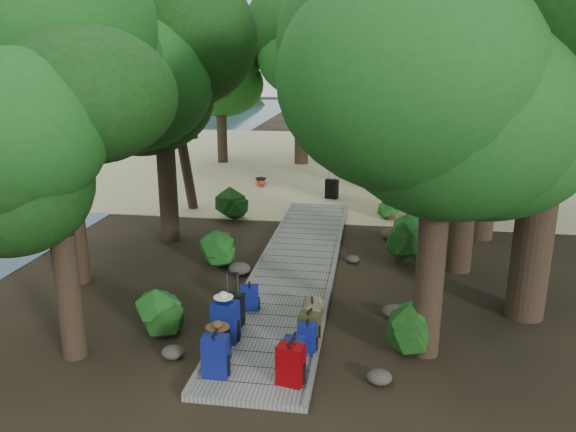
% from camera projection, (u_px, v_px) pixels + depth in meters
% --- Properties ---
extents(ground, '(120.00, 120.00, 0.00)m').
position_uv_depth(ground, '(291.00, 283.00, 13.43)').
color(ground, '#302518').
rests_on(ground, ground).
extents(sand_beach, '(40.00, 22.00, 0.02)m').
position_uv_depth(sand_beach, '(337.00, 161.00, 28.62)').
color(sand_beach, '#C6B786').
rests_on(sand_beach, ground).
extents(distant_hill, '(32.00, 16.00, 12.00)m').
position_uv_depth(distant_hill, '(10.00, 102.00, 64.86)').
color(distant_hill, black).
rests_on(distant_hill, ground).
extents(boardwalk, '(2.00, 12.00, 0.12)m').
position_uv_depth(boardwalk, '(297.00, 266.00, 14.36)').
color(boardwalk, gray).
rests_on(boardwalk, ground).
extents(backpack_left_a, '(0.42, 0.30, 0.79)m').
position_uv_depth(backpack_left_a, '(216.00, 354.00, 9.25)').
color(backpack_left_a, navy).
rests_on(backpack_left_a, boardwalk).
extents(backpack_left_b, '(0.40, 0.35, 0.62)m').
position_uv_depth(backpack_left_b, '(219.00, 343.00, 9.76)').
color(backpack_left_b, black).
rests_on(backpack_left_b, boardwalk).
extents(backpack_left_c, '(0.51, 0.40, 0.87)m').
position_uv_depth(backpack_left_c, '(225.00, 319.00, 10.37)').
color(backpack_left_c, navy).
rests_on(backpack_left_c, boardwalk).
extents(backpack_left_d, '(0.42, 0.34, 0.57)m').
position_uv_depth(backpack_left_d, '(250.00, 296.00, 11.70)').
color(backpack_left_d, navy).
rests_on(backpack_left_d, boardwalk).
extents(backpack_right_a, '(0.48, 0.39, 0.76)m').
position_uv_depth(backpack_right_a, '(291.00, 362.00, 9.02)').
color(backpack_right_a, '#8D0204').
rests_on(backpack_right_a, boardwalk).
extents(backpack_right_b, '(0.37, 0.26, 0.64)m').
position_uv_depth(backpack_right_b, '(294.00, 352.00, 9.46)').
color(backpack_right_b, navy).
rests_on(backpack_right_b, boardwalk).
extents(backpack_right_c, '(0.34, 0.24, 0.58)m').
position_uv_depth(backpack_right_c, '(307.00, 336.00, 10.04)').
color(backpack_right_c, navy).
rests_on(backpack_right_c, boardwalk).
extents(backpack_right_d, '(0.43, 0.36, 0.57)m').
position_uv_depth(backpack_right_d, '(309.00, 324.00, 10.50)').
color(backpack_right_d, '#403F19').
rests_on(backpack_right_d, boardwalk).
extents(duffel_right_khaki, '(0.44, 0.60, 0.37)m').
position_uv_depth(duffel_right_khaki, '(312.00, 309.00, 11.34)').
color(duffel_right_khaki, brown).
rests_on(duffel_right_khaki, boardwalk).
extents(suitcase_on_boardwalk, '(0.44, 0.27, 0.64)m').
position_uv_depth(suitcase_on_boardwalk, '(233.00, 309.00, 11.03)').
color(suitcase_on_boardwalk, black).
rests_on(suitcase_on_boardwalk, boardwalk).
extents(lone_suitcase_on_sand, '(0.52, 0.38, 0.73)m').
position_uv_depth(lone_suitcase_on_sand, '(332.00, 189.00, 21.13)').
color(lone_suitcase_on_sand, black).
rests_on(lone_suitcase_on_sand, sand_beach).
extents(hat_brown, '(0.42, 0.42, 0.12)m').
position_uv_depth(hat_brown, '(217.00, 324.00, 9.64)').
color(hat_brown, '#51351E').
rests_on(hat_brown, backpack_left_b).
extents(hat_white, '(0.37, 0.37, 0.12)m').
position_uv_depth(hat_white, '(223.00, 294.00, 10.24)').
color(hat_white, silver).
rests_on(hat_white, backpack_left_c).
extents(kayak, '(1.33, 3.37, 0.33)m').
position_uv_depth(kayak, '(261.00, 180.00, 23.58)').
color(kayak, red).
rests_on(kayak, sand_beach).
extents(sun_lounger, '(0.98, 2.10, 0.65)m').
position_uv_depth(sun_lounger, '(422.00, 184.00, 22.06)').
color(sun_lounger, silver).
rests_on(sun_lounger, sand_beach).
extents(tree_right_a, '(4.34, 4.34, 7.23)m').
position_uv_depth(tree_right_a, '(439.00, 158.00, 9.30)').
color(tree_right_a, black).
rests_on(tree_right_a, ground).
extents(tree_right_b, '(6.16, 6.16, 10.99)m').
position_uv_depth(tree_right_b, '(558.00, 41.00, 10.23)').
color(tree_right_b, black).
rests_on(tree_right_b, ground).
extents(tree_right_c, '(5.21, 5.21, 9.01)m').
position_uv_depth(tree_right_c, '(473.00, 88.00, 12.99)').
color(tree_right_c, black).
rests_on(tree_right_c, ground).
extents(tree_right_d, '(5.90, 5.90, 10.81)m').
position_uv_depth(tree_right_d, '(497.00, 49.00, 15.26)').
color(tree_right_d, black).
rests_on(tree_right_d, ground).
extents(tree_right_e, '(4.93, 4.93, 8.88)m').
position_uv_depth(tree_right_e, '(455.00, 80.00, 18.60)').
color(tree_right_e, black).
rests_on(tree_right_e, ground).
extents(tree_right_f, '(5.51, 5.51, 9.84)m').
position_uv_depth(tree_right_f, '(514.00, 65.00, 19.61)').
color(tree_right_f, black).
rests_on(tree_right_f, ground).
extents(tree_left_a, '(3.66, 3.66, 6.09)m').
position_uv_depth(tree_left_a, '(57.00, 193.00, 9.35)').
color(tree_left_a, black).
rests_on(tree_left_a, ground).
extents(tree_left_b, '(4.93, 4.93, 8.88)m').
position_uv_depth(tree_left_b, '(57.00, 93.00, 12.31)').
color(tree_left_b, black).
rests_on(tree_left_b, ground).
extents(tree_left_c, '(4.44, 4.44, 7.72)m').
position_uv_depth(tree_left_c, '(163.00, 107.00, 15.51)').
color(tree_left_c, black).
rests_on(tree_left_c, ground).
extents(tree_back_a, '(5.64, 5.64, 9.77)m').
position_uv_depth(tree_back_a, '(302.00, 63.00, 26.72)').
color(tree_back_a, black).
rests_on(tree_back_a, ground).
extents(tree_back_b, '(6.25, 6.25, 11.16)m').
position_uv_depth(tree_back_b, '(386.00, 47.00, 26.52)').
color(tree_back_b, black).
rests_on(tree_back_b, ground).
extents(tree_back_c, '(5.02, 5.02, 9.04)m').
position_uv_depth(tree_back_c, '(438.00, 71.00, 26.35)').
color(tree_back_c, black).
rests_on(tree_back_c, ground).
extents(tree_back_d, '(4.32, 4.32, 7.20)m').
position_uv_depth(tree_back_d, '(221.00, 90.00, 27.43)').
color(tree_back_d, black).
rests_on(tree_back_d, ground).
extents(palm_right_a, '(4.88, 4.88, 8.32)m').
position_uv_depth(palm_right_a, '(401.00, 91.00, 17.67)').
color(palm_right_a, '#113A10').
rests_on(palm_right_a, ground).
extents(palm_right_b, '(4.12, 4.12, 7.97)m').
position_uv_depth(palm_right_b, '(450.00, 89.00, 21.72)').
color(palm_right_b, '#113A10').
rests_on(palm_right_b, ground).
extents(palm_right_c, '(4.43, 4.43, 7.05)m').
position_uv_depth(palm_right_c, '(382.00, 96.00, 24.37)').
color(palm_right_c, '#113A10').
rests_on(palm_right_c, ground).
extents(palm_left_a, '(4.72, 4.72, 7.50)m').
position_uv_depth(palm_left_a, '(180.00, 101.00, 18.87)').
color(palm_left_a, '#113A10').
rests_on(palm_left_a, ground).
extents(rock_left_a, '(0.42, 0.38, 0.23)m').
position_uv_depth(rock_left_a, '(173.00, 352.00, 10.08)').
color(rock_left_a, '#4C473F').
rests_on(rock_left_a, ground).
extents(rock_left_b, '(0.40, 0.36, 0.22)m').
position_uv_depth(rock_left_b, '(151.00, 299.00, 12.27)').
color(rock_left_b, '#4C473F').
rests_on(rock_left_b, ground).
extents(rock_left_c, '(0.55, 0.49, 0.30)m').
position_uv_depth(rock_left_c, '(239.00, 269.00, 13.91)').
color(rock_left_c, '#4C473F').
rests_on(rock_left_c, ground).
extents(rock_left_d, '(0.27, 0.24, 0.15)m').
position_uv_depth(rock_left_d, '(227.00, 235.00, 16.79)').
color(rock_left_d, '#4C473F').
rests_on(rock_left_d, ground).
extents(rock_right_a, '(0.42, 0.38, 0.23)m').
position_uv_depth(rock_right_a, '(379.00, 377.00, 9.30)').
color(rock_right_a, '#4C473F').
rests_on(rock_right_a, ground).
extents(rock_right_b, '(0.51, 0.46, 0.28)m').
position_uv_depth(rock_right_b, '(395.00, 312.00, 11.61)').
color(rock_right_b, '#4C473F').
rests_on(rock_right_b, ground).
extents(rock_right_c, '(0.34, 0.31, 0.19)m').
position_uv_depth(rock_right_c, '(353.00, 259.00, 14.73)').
color(rock_right_c, '#4C473F').
rests_on(rock_right_c, ground).
extents(rock_right_d, '(0.62, 0.56, 0.34)m').
position_uv_depth(rock_right_d, '(392.00, 234.00, 16.53)').
color(rock_right_d, '#4C473F').
rests_on(rock_right_d, ground).
extents(shrub_left_a, '(1.00, 1.00, 0.90)m').
position_uv_depth(shrub_left_a, '(160.00, 314.00, 10.79)').
color(shrub_left_a, '#185019').
rests_on(shrub_left_a, ground).
extents(shrub_left_b, '(1.00, 1.00, 0.90)m').
position_uv_depth(shrub_left_b, '(222.00, 249.00, 14.38)').
color(shrub_left_b, '#185019').
rests_on(shrub_left_b, ground).
extents(shrub_left_c, '(1.24, 1.24, 1.12)m').
position_uv_depth(shrub_left_c, '(228.00, 204.00, 18.37)').
color(shrub_left_c, '#185019').
rests_on(shrub_left_c, ground).
extents(shrub_right_a, '(1.09, 1.09, 0.98)m').
position_uv_depth(shrub_right_a, '(406.00, 327.00, 10.20)').
color(shrub_right_a, '#185019').
rests_on(shrub_right_a, ground).
extents(shrub_right_b, '(1.24, 1.24, 1.12)m').
position_uv_depth(shrub_right_b, '(406.00, 240.00, 14.78)').
color(shrub_right_b, '#185019').
rests_on(shrub_right_b, ground).
extents(shrub_right_c, '(0.89, 0.89, 0.80)m').
position_uv_depth(shrub_right_c, '(388.00, 207.00, 18.59)').
color(shrub_right_c, '#185019').
rests_on(shrub_right_c, ground).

